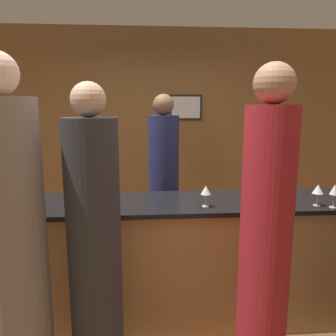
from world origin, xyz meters
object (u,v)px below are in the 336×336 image
object	(u,v)px
guest_0	(95,254)
guest_3	(12,254)
wine_bottle_0	(255,182)
bartender	(164,195)
guest_1	(265,249)

from	to	relation	value
guest_0	guest_3	xyz separation A→B (m)	(-0.44, -0.09, 0.06)
guest_0	wine_bottle_0	bearing A→B (deg)	33.13
guest_3	wine_bottle_0	xyz separation A→B (m)	(1.68, 0.90, 0.17)
guest_0	guest_3	world-z (taller)	guest_3
bartender	guest_1	xyz separation A→B (m)	(0.49, -1.46, 0.06)
guest_0	guest_1	bearing A→B (deg)	-7.41
bartender	guest_3	distance (m)	1.70
guest_0	wine_bottle_0	distance (m)	1.50
bartender	wine_bottle_0	bearing A→B (deg)	144.92
guest_0	guest_1	size ratio (longest dim) A/B	0.95
guest_1	wine_bottle_0	bearing A→B (deg)	75.03
wine_bottle_0	guest_1	bearing A→B (deg)	-104.97
guest_1	guest_3	size ratio (longest dim) A/B	0.98
guest_0	guest_3	bearing A→B (deg)	-167.92
guest_0	guest_3	distance (m)	0.45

